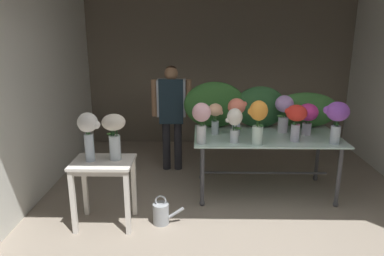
% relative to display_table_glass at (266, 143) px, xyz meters
% --- Properties ---
extents(ground_plane, '(8.69, 8.69, 0.00)m').
position_rel_display_table_glass_xyz_m(ground_plane, '(-0.51, 0.27, -0.68)').
color(ground_plane, gray).
extents(wall_back, '(4.92, 0.12, 2.94)m').
position_rel_display_table_glass_xyz_m(wall_back, '(-0.51, 2.25, 0.79)').
color(wall_back, '#706656').
rests_on(wall_back, ground).
extents(wall_left, '(0.12, 4.07, 2.94)m').
position_rel_display_table_glass_xyz_m(wall_left, '(-2.97, 0.27, 0.79)').
color(wall_left, silver).
rests_on(wall_left, ground).
extents(display_table_glass, '(1.85, 1.00, 0.80)m').
position_rel_display_table_glass_xyz_m(display_table_glass, '(0.00, 0.00, 0.00)').
color(display_table_glass, silver).
rests_on(display_table_glass, ground).
extents(side_table_white, '(0.65, 0.49, 0.75)m').
position_rel_display_table_glass_xyz_m(side_table_white, '(-1.90, -0.85, -0.05)').
color(side_table_white, silver).
rests_on(side_table_white, ground).
extents(florist, '(0.60, 0.24, 1.60)m').
position_rel_display_table_glass_xyz_m(florist, '(-1.28, 0.80, 0.31)').
color(florist, '#232328').
rests_on(florist, ground).
extents(foliage_backdrop, '(2.13, 0.30, 0.63)m').
position_rel_display_table_glass_xyz_m(foliage_backdrop, '(-0.10, 0.38, 0.40)').
color(foliage_backdrop, '#2D6028').
rests_on(foliage_backdrop, display_table_glass).
extents(vase_peach_hydrangea, '(0.21, 0.18, 0.41)m').
position_rel_display_table_glass_xyz_m(vase_peach_hydrangea, '(-0.66, 0.02, 0.37)').
color(vase_peach_hydrangea, silver).
rests_on(vase_peach_hydrangea, display_table_glass).
extents(vase_scarlet_stock, '(0.27, 0.25, 0.45)m').
position_rel_display_table_glass_xyz_m(vase_scarlet_stock, '(0.29, -0.25, 0.41)').
color(vase_scarlet_stock, silver).
rests_on(vase_scarlet_stock, display_table_glass).
extents(vase_sunset_snapdragons, '(0.23, 0.21, 0.53)m').
position_rel_display_table_glass_xyz_m(vase_sunset_snapdragons, '(-0.18, -0.38, 0.43)').
color(vase_sunset_snapdragons, silver).
rests_on(vase_sunset_snapdragons, display_table_glass).
extents(vase_lilac_ranunculus, '(0.24, 0.24, 0.49)m').
position_rel_display_table_glass_xyz_m(vase_lilac_ranunculus, '(0.24, 0.14, 0.41)').
color(vase_lilac_ranunculus, silver).
rests_on(vase_lilac_ranunculus, display_table_glass).
extents(vase_magenta_dahlias, '(0.29, 0.26, 0.41)m').
position_rel_display_table_glass_xyz_m(vase_magenta_dahlias, '(0.52, 0.02, 0.37)').
color(vase_magenta_dahlias, silver).
rests_on(vase_magenta_dahlias, display_table_glass).
extents(vase_violet_anemones, '(0.29, 0.26, 0.51)m').
position_rel_display_table_glass_xyz_m(vase_violet_anemones, '(0.74, -0.34, 0.45)').
color(vase_violet_anemones, silver).
rests_on(vase_violet_anemones, display_table_glass).
extents(vase_ivory_roses, '(0.21, 0.18, 0.42)m').
position_rel_display_table_glass_xyz_m(vase_ivory_roses, '(-0.45, -0.31, 0.37)').
color(vase_ivory_roses, silver).
rests_on(vase_ivory_roses, display_table_glass).
extents(vase_blush_tulips, '(0.22, 0.22, 0.49)m').
position_rel_display_table_glass_xyz_m(vase_blush_tulips, '(-0.84, -0.36, 0.42)').
color(vase_blush_tulips, silver).
rests_on(vase_blush_tulips, display_table_glass).
extents(vase_coral_carnations, '(0.24, 0.22, 0.48)m').
position_rel_display_table_glass_xyz_m(vase_coral_carnations, '(-0.40, -0.02, 0.43)').
color(vase_coral_carnations, silver).
rests_on(vase_coral_carnations, display_table_glass).
extents(vase_white_roses_tall, '(0.24, 0.21, 0.53)m').
position_rel_display_table_glass_xyz_m(vase_white_roses_tall, '(-2.03, -0.85, 0.41)').
color(vase_white_roses_tall, silver).
rests_on(vase_white_roses_tall, side_table_white).
extents(vase_cream_lisianthus_tall, '(0.25, 0.25, 0.51)m').
position_rel_display_table_glass_xyz_m(vase_cream_lisianthus_tall, '(-1.77, -0.80, 0.38)').
color(vase_cream_lisianthus_tall, silver).
rests_on(vase_cream_lisianthus_tall, side_table_white).
extents(watering_can, '(0.35, 0.18, 0.34)m').
position_rel_display_table_glass_xyz_m(watering_can, '(-1.29, -0.83, -0.56)').
color(watering_can, '#999EA3').
rests_on(watering_can, ground).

